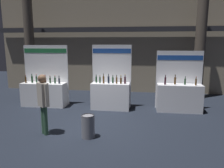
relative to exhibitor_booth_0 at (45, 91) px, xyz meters
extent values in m
plane|color=black|center=(2.44, -2.05, -0.61)|extent=(24.67, 24.67, 0.00)
cube|color=gray|center=(2.44, 3.25, 2.37)|extent=(12.33, 0.25, 5.95)
cube|color=#2D2D33|center=(2.44, 2.95, 2.66)|extent=(12.33, 0.20, 0.24)
cylinder|color=#51473D|center=(-1.75, 2.28, 2.10)|extent=(0.48, 0.48, 5.42)
cylinder|color=#51473D|center=(6.63, 2.28, 2.10)|extent=(0.48, 0.48, 5.42)
cube|color=white|center=(0.00, -0.05, -0.13)|extent=(1.81, 0.60, 0.97)
cube|color=white|center=(0.00, 0.29, 0.64)|extent=(1.90, 0.04, 2.50)
cube|color=#1E6638|center=(0.00, 0.26, 1.66)|extent=(1.85, 0.01, 0.18)
cylinder|color=#472D14|center=(-0.72, -0.15, 0.48)|extent=(0.07, 0.07, 0.25)
cylinder|color=#472D14|center=(-0.72, -0.15, 0.64)|extent=(0.03, 0.03, 0.06)
cylinder|color=red|center=(-0.72, -0.15, 0.68)|extent=(0.03, 0.03, 0.02)
cylinder|color=#19381E|center=(-0.50, -0.03, 0.49)|extent=(0.07, 0.07, 0.26)
cylinder|color=#19381E|center=(-0.50, -0.03, 0.67)|extent=(0.03, 0.03, 0.09)
cylinder|color=black|center=(-0.50, -0.03, 0.72)|extent=(0.03, 0.03, 0.02)
cylinder|color=#19381E|center=(-0.31, -0.02, 0.49)|extent=(0.06, 0.06, 0.26)
cylinder|color=#19381E|center=(-0.31, -0.02, 0.65)|extent=(0.03, 0.03, 0.07)
cylinder|color=red|center=(-0.31, -0.02, 0.70)|extent=(0.03, 0.03, 0.02)
cylinder|color=black|center=(-0.11, -0.01, 0.49)|extent=(0.07, 0.07, 0.25)
cylinder|color=black|center=(-0.11, -0.01, 0.65)|extent=(0.03, 0.03, 0.07)
cylinder|color=black|center=(-0.11, -0.01, 0.70)|extent=(0.03, 0.03, 0.02)
cylinder|color=#472D14|center=(0.10, -0.08, 0.49)|extent=(0.07, 0.07, 0.26)
cylinder|color=#472D14|center=(0.10, -0.08, 0.65)|extent=(0.03, 0.03, 0.07)
cylinder|color=red|center=(0.10, -0.08, 0.70)|extent=(0.03, 0.03, 0.02)
cylinder|color=#19381E|center=(0.29, -0.05, 0.47)|extent=(0.06, 0.06, 0.22)
cylinder|color=#19381E|center=(0.29, -0.05, 0.62)|extent=(0.03, 0.03, 0.07)
cylinder|color=red|center=(0.29, -0.05, 0.66)|extent=(0.03, 0.03, 0.02)
cylinder|color=#19381E|center=(0.51, -0.06, 0.47)|extent=(0.07, 0.07, 0.23)
cylinder|color=#19381E|center=(0.51, -0.06, 0.62)|extent=(0.03, 0.03, 0.07)
cylinder|color=red|center=(0.51, -0.06, 0.67)|extent=(0.03, 0.03, 0.02)
cylinder|color=black|center=(0.70, -0.10, 0.47)|extent=(0.06, 0.06, 0.22)
cylinder|color=black|center=(0.70, -0.10, 0.62)|extent=(0.03, 0.03, 0.08)
cylinder|color=black|center=(0.70, -0.10, 0.67)|extent=(0.03, 0.03, 0.02)
cube|color=maroon|center=(0.05, -0.23, 0.37)|extent=(0.28, 0.33, 0.01)
cube|color=white|center=(2.80, -0.10, -0.09)|extent=(1.49, 0.60, 1.04)
cube|color=white|center=(2.80, 0.24, 0.65)|extent=(1.57, 0.04, 2.52)
cube|color=navy|center=(2.80, 0.22, 1.67)|extent=(1.52, 0.01, 0.18)
cylinder|color=#19381E|center=(2.22, -0.03, 0.55)|extent=(0.06, 0.06, 0.23)
cylinder|color=#19381E|center=(2.22, -0.03, 0.70)|extent=(0.03, 0.03, 0.07)
cylinder|color=black|center=(2.22, -0.03, 0.74)|extent=(0.03, 0.03, 0.02)
cylinder|color=#19381E|center=(2.39, -0.12, 0.54)|extent=(0.06, 0.06, 0.22)
cylinder|color=#19381E|center=(2.39, -0.12, 0.69)|extent=(0.03, 0.03, 0.07)
cylinder|color=red|center=(2.39, -0.12, 0.73)|extent=(0.03, 0.03, 0.02)
cylinder|color=#472D14|center=(2.54, -0.17, 0.57)|extent=(0.07, 0.07, 0.27)
cylinder|color=#472D14|center=(2.54, -0.17, 0.75)|extent=(0.03, 0.03, 0.09)
cylinder|color=black|center=(2.54, -0.17, 0.80)|extent=(0.03, 0.03, 0.02)
cylinder|color=black|center=(2.73, -0.14, 0.57)|extent=(0.07, 0.07, 0.27)
cylinder|color=black|center=(2.73, -0.14, 0.74)|extent=(0.03, 0.03, 0.08)
cylinder|color=black|center=(2.73, -0.14, 0.79)|extent=(0.03, 0.03, 0.02)
cylinder|color=#19381E|center=(2.89, -0.07, 0.55)|extent=(0.07, 0.07, 0.23)
cylinder|color=#19381E|center=(2.89, -0.07, 0.70)|extent=(0.03, 0.03, 0.07)
cylinder|color=black|center=(2.89, -0.07, 0.74)|extent=(0.03, 0.03, 0.02)
cylinder|color=#472D14|center=(3.04, -0.14, 0.55)|extent=(0.07, 0.07, 0.24)
cylinder|color=#472D14|center=(3.04, -0.14, 0.71)|extent=(0.03, 0.03, 0.08)
cylinder|color=black|center=(3.04, -0.14, 0.76)|extent=(0.03, 0.03, 0.02)
cylinder|color=#472D14|center=(3.21, -0.14, 0.55)|extent=(0.07, 0.07, 0.23)
cylinder|color=#472D14|center=(3.21, -0.14, 0.70)|extent=(0.03, 0.03, 0.09)
cylinder|color=gold|center=(3.21, -0.14, 0.76)|extent=(0.03, 0.03, 0.02)
cylinder|color=black|center=(3.37, -0.12, 0.57)|extent=(0.07, 0.07, 0.26)
cylinder|color=black|center=(3.37, -0.12, 0.74)|extent=(0.03, 0.03, 0.08)
cylinder|color=gold|center=(3.37, -0.12, 0.79)|extent=(0.03, 0.03, 0.02)
cube|color=white|center=(5.44, -0.03, -0.09)|extent=(1.66, 0.60, 1.05)
cube|color=white|center=(5.44, 0.31, 0.54)|extent=(1.74, 0.04, 2.29)
cube|color=navy|center=(5.44, 0.28, 1.42)|extent=(1.69, 0.01, 0.18)
cylinder|color=black|center=(4.88, -0.11, 0.57)|extent=(0.07, 0.07, 0.27)
cylinder|color=black|center=(4.88, -0.11, 0.75)|extent=(0.03, 0.03, 0.08)
cylinder|color=black|center=(4.88, -0.11, 0.80)|extent=(0.03, 0.03, 0.02)
cylinder|color=#472D14|center=(5.26, -0.01, 0.57)|extent=(0.08, 0.08, 0.27)
cylinder|color=#472D14|center=(5.26, -0.01, 0.75)|extent=(0.03, 0.03, 0.08)
cylinder|color=black|center=(5.26, -0.01, 0.80)|extent=(0.03, 0.03, 0.02)
cylinder|color=#19381E|center=(5.62, -0.01, 0.55)|extent=(0.07, 0.07, 0.22)
cylinder|color=#19381E|center=(5.62, -0.01, 0.69)|extent=(0.03, 0.03, 0.07)
cylinder|color=black|center=(5.62, -0.01, 0.74)|extent=(0.03, 0.03, 0.02)
cylinder|color=#472D14|center=(5.99, -0.13, 0.55)|extent=(0.06, 0.06, 0.24)
cylinder|color=#472D14|center=(5.99, -0.13, 0.71)|extent=(0.03, 0.03, 0.07)
cylinder|color=red|center=(5.99, -0.13, 0.76)|extent=(0.03, 0.03, 0.02)
cylinder|color=slate|center=(2.58, -2.85, -0.30)|extent=(0.37, 0.37, 0.62)
torus|color=black|center=(2.58, -2.85, 0.03)|extent=(0.36, 0.36, 0.02)
cylinder|color=#33563D|center=(1.34, -2.84, -0.19)|extent=(0.12, 0.12, 0.84)
cylinder|color=#33563D|center=(1.24, -2.75, -0.19)|extent=(0.12, 0.12, 0.84)
cube|color=#ADA393|center=(1.29, -2.79, 0.56)|extent=(0.39, 0.38, 0.66)
sphere|color=brown|center=(1.29, -2.79, 1.01)|extent=(0.23, 0.23, 0.23)
cylinder|color=#ADA393|center=(1.45, -2.94, 0.58)|extent=(0.08, 0.08, 0.63)
cylinder|color=#ADA393|center=(1.13, -2.65, 0.58)|extent=(0.08, 0.08, 0.63)
camera|label=1|loc=(4.03, -8.38, 1.96)|focal=34.94mm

